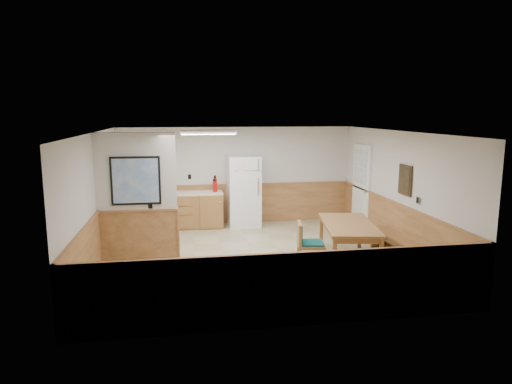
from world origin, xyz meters
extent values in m
plane|color=tan|center=(0.00, 0.00, 0.00)|extent=(6.00, 6.00, 0.00)
cube|color=white|center=(0.00, 0.00, 2.50)|extent=(6.00, 6.00, 0.02)
cube|color=silver|center=(0.00, 3.00, 1.25)|extent=(6.00, 0.02, 2.50)
cube|color=silver|center=(3.00, 0.00, 1.25)|extent=(0.02, 6.00, 2.50)
cube|color=silver|center=(-3.00, 0.00, 1.25)|extent=(0.02, 6.00, 2.50)
cube|color=#BD834B|center=(0.00, 2.98, 0.50)|extent=(6.00, 0.04, 1.00)
cube|color=#BD834B|center=(2.98, 0.00, 0.50)|extent=(0.04, 6.00, 1.00)
cube|color=#BD834B|center=(-2.98, 0.00, 0.50)|extent=(0.04, 6.00, 1.00)
cube|color=silver|center=(-2.25, 0.20, 1.75)|extent=(1.50, 0.15, 1.50)
cube|color=#BD834B|center=(-2.25, 0.20, 0.50)|extent=(1.50, 0.17, 1.00)
cube|color=black|center=(-2.25, 0.10, 1.60)|extent=(0.92, 0.03, 0.92)
cube|color=silver|center=(-2.25, 0.09, 1.60)|extent=(0.84, 0.01, 0.84)
cube|color=brown|center=(-1.10, 2.68, 0.43)|extent=(1.40, 0.60, 0.86)
cube|color=brown|center=(-2.57, 2.68, 0.43)|extent=(0.06, 0.60, 0.86)
cube|color=brown|center=(-1.83, 2.68, 0.43)|extent=(0.06, 0.60, 0.86)
cube|color=beige|center=(-1.50, 2.68, 0.88)|extent=(2.20, 0.60, 0.04)
cube|color=beige|center=(-1.50, 2.98, 0.95)|extent=(2.20, 0.02, 0.10)
cube|color=white|center=(2.97, 1.90, 1.02)|extent=(0.05, 1.02, 2.15)
cube|color=white|center=(2.96, 1.90, 1.02)|extent=(0.04, 0.90, 2.05)
cube|color=silver|center=(2.94, 1.90, 1.55)|extent=(0.02, 0.76, 0.80)
cube|color=white|center=(-2.10, 2.98, 1.55)|extent=(0.80, 0.03, 1.00)
cube|color=silver|center=(-2.10, 2.96, 1.55)|extent=(0.70, 0.01, 0.90)
cube|color=#372716|center=(2.97, -0.30, 1.55)|extent=(0.03, 0.50, 0.60)
cube|color=black|center=(2.95, -0.30, 1.55)|extent=(0.01, 0.42, 0.52)
cube|color=white|center=(-0.80, 1.30, 2.45)|extent=(1.20, 0.30, 0.08)
cube|color=white|center=(-0.80, 1.30, 2.40)|extent=(1.15, 0.25, 0.01)
cube|color=white|center=(0.14, 2.63, 0.90)|extent=(0.81, 0.73, 1.79)
cube|color=silver|center=(0.46, 2.27, 1.63)|extent=(0.03, 0.02, 0.23)
cube|color=silver|center=(0.46, 2.27, 1.08)|extent=(0.03, 0.02, 0.42)
cube|color=brown|center=(1.78, -0.46, 0.72)|extent=(1.25, 2.01, 0.05)
cube|color=brown|center=(1.78, -0.46, 0.65)|extent=(1.13, 1.89, 0.10)
cube|color=brown|center=(1.22, -1.25, 0.35)|extent=(0.08, 0.08, 0.70)
cube|color=brown|center=(1.52, 0.48, 0.35)|extent=(0.08, 0.08, 0.70)
cube|color=brown|center=(2.03, -1.39, 0.35)|extent=(0.08, 0.08, 0.70)
cube|color=brown|center=(2.33, 0.34, 0.35)|extent=(0.08, 0.08, 0.70)
cube|color=brown|center=(2.79, -0.47, 0.42)|extent=(0.43, 1.69, 0.05)
cube|color=brown|center=(2.79, -1.25, 0.20)|extent=(0.35, 0.07, 0.40)
cube|color=brown|center=(2.79, 0.32, 0.20)|extent=(0.35, 0.07, 0.40)
cube|color=brown|center=(0.96, -0.67, 0.42)|extent=(0.57, 0.57, 0.06)
cube|color=#0F4C4A|center=(0.96, -0.67, 0.47)|extent=(0.53, 0.53, 0.03)
cube|color=brown|center=(0.75, -0.63, 0.65)|extent=(0.14, 0.50, 0.40)
cube|color=#0F4C4A|center=(0.53, -0.59, 0.65)|extent=(0.10, 0.43, 0.34)
cube|color=brown|center=(0.71, -0.84, 0.20)|extent=(0.05, 0.05, 0.39)
cube|color=brown|center=(0.78, -0.42, 0.20)|extent=(0.05, 0.05, 0.39)
cube|color=brown|center=(1.14, -0.92, 0.20)|extent=(0.05, 0.05, 0.39)
cube|color=brown|center=(1.21, -0.49, 0.20)|extent=(0.05, 0.05, 0.39)
cylinder|color=red|center=(-0.58, 2.65, 1.07)|extent=(0.13, 0.13, 0.34)
cylinder|color=black|center=(-0.58, 2.65, 1.28)|extent=(0.06, 0.06, 0.08)
cylinder|color=#1A9235|center=(-2.27, 2.67, 1.00)|extent=(0.09, 0.09, 0.21)
camera|label=1|loc=(-1.38, -8.63, 2.87)|focal=32.00mm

